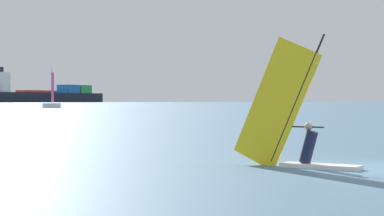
% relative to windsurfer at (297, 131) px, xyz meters
% --- Properties ---
extents(ground_plane, '(4000.00, 4000.00, 0.00)m').
position_rel_windsurfer_xyz_m(ground_plane, '(2.21, -0.10, -1.00)').
color(ground_plane, '#476B84').
extents(windsurfer, '(3.50, 2.12, 3.84)m').
position_rel_windsurfer_xyz_m(windsurfer, '(0.00, 0.00, 0.00)').
color(windsurfer, white).
rests_on(windsurfer, ground_plane).
extents(cargo_ship, '(107.46, 174.51, 40.20)m').
position_rel_windsurfer_xyz_m(cargo_ship, '(-239.01, 784.73, 7.79)').
color(cargo_ship, black).
rests_on(cargo_ship, ground_plane).
extents(distant_headland, '(1288.50, 407.89, 49.15)m').
position_rel_windsurfer_xyz_m(distant_headland, '(-437.30, 1198.78, 23.57)').
color(distant_headland, '#4C564C').
rests_on(distant_headland, ground_plane).
extents(small_sailboat, '(2.79, 8.34, 10.50)m').
position_rel_windsurfer_xyz_m(small_sailboat, '(-51.08, 152.73, -0.09)').
color(small_sailboat, white).
rests_on(small_sailboat, ground_plane).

